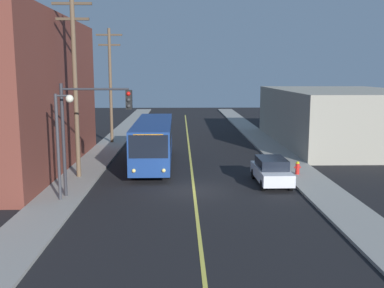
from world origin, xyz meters
name	(u,v)px	position (x,y,z in m)	size (l,w,h in m)	color
ground_plane	(194,190)	(0.00, 0.00, 0.00)	(120.00, 120.00, 0.00)	black
sidewalk_left	(99,157)	(-7.25, 10.00, 0.07)	(2.50, 90.00, 0.15)	gray
sidewalk_right	(281,156)	(7.25, 10.00, 0.07)	(2.50, 90.00, 0.15)	gray
lane_stripe_center	(189,147)	(0.00, 15.00, 0.01)	(0.16, 60.00, 0.01)	#D8CC4C
building_right_warehouse	(342,117)	(14.49, 16.67, 2.55)	(12.00, 19.99, 5.10)	gray
city_bus	(154,140)	(-2.73, 7.25, 1.82)	(2.66, 12.18, 3.20)	navy
parked_car_white	(271,171)	(4.72, 1.33, 0.84)	(1.86, 4.42, 1.62)	silver
utility_pole_near	(75,79)	(-7.25, 3.07, 6.29)	(2.40, 0.28, 11.24)	brown
utility_pole_mid	(110,81)	(-7.26, 17.09, 5.93)	(2.40, 0.28, 10.53)	brown
traffic_signal_left_corner	(92,119)	(-5.41, -1.43, 4.30)	(3.75, 0.48, 6.00)	#2D2D33
street_lamp_left	(62,131)	(-6.83, -2.15, 3.74)	(0.98, 0.40, 5.50)	#38383D
fire_hydrant	(297,168)	(6.85, 3.34, 0.58)	(0.44, 0.26, 0.84)	red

